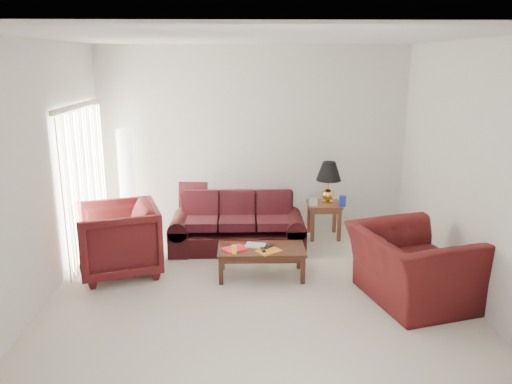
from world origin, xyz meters
TOP-DOWN VIEW (x-y plane):
  - floor at (0.00, 0.00)m, footprint 5.00×5.00m
  - blinds at (-2.42, 1.30)m, footprint 0.10×2.00m
  - sofa at (-0.26, 1.46)m, footprint 2.06×1.03m
  - throw_pillow at (-0.96, 2.03)m, footprint 0.45×0.24m
  - end_table at (1.12, 1.97)m, footprint 0.55×0.55m
  - table_lamp at (1.17, 2.00)m, footprint 0.49×0.49m
  - clock at (0.92, 1.83)m, footprint 0.13×0.06m
  - blue_canister at (1.37, 1.78)m, footprint 0.12×0.12m
  - picture_frame at (1.01, 2.18)m, footprint 0.17×0.18m
  - floor_lamp at (-1.99, 2.05)m, footprint 0.30×0.30m
  - armchair_left at (-1.82, 0.64)m, footprint 1.29×1.27m
  - armchair_right at (1.79, -0.24)m, footprint 1.46×1.57m
  - coffee_table at (0.06, 0.47)m, footprint 1.15×0.60m
  - magazine_red at (-0.29, 0.43)m, footprint 0.36×0.34m
  - magazine_white at (-0.02, 0.55)m, footprint 0.30×0.26m
  - magazine_orange at (0.15, 0.34)m, footprint 0.36×0.34m
  - remote_a at (0.07, 0.34)m, footprint 0.07×0.16m
  - remote_b at (0.16, 0.45)m, footprint 0.14×0.15m
  - yellow_glass at (-0.29, 0.30)m, footprint 0.08×0.08m

SIDE VIEW (x-z plane):
  - floor at x=0.00m, z-range 0.00..0.00m
  - coffee_table at x=0.06m, z-range 0.00..0.40m
  - end_table at x=1.12m, z-range 0.00..0.56m
  - magazine_white at x=-0.02m, z-range 0.40..0.41m
  - magazine_orange at x=0.15m, z-range 0.40..0.41m
  - magazine_red at x=-0.29m, z-range 0.40..0.41m
  - sofa at x=-0.26m, z-range 0.00..0.81m
  - remote_a at x=0.07m, z-range 0.41..0.43m
  - remote_b at x=0.16m, z-range 0.41..0.43m
  - armchair_right at x=1.79m, z-range 0.00..0.86m
  - yellow_glass at x=-0.29m, z-range 0.40..0.50m
  - armchair_left at x=-1.82m, z-range 0.00..0.94m
  - clock at x=0.92m, z-range 0.56..0.69m
  - picture_frame at x=1.01m, z-range 0.61..0.66m
  - blue_canister at x=1.37m, z-range 0.56..0.73m
  - throw_pillow at x=-0.96m, z-range 0.45..0.91m
  - floor_lamp at x=-1.99m, z-range 0.00..1.76m
  - table_lamp at x=1.17m, z-range 0.56..1.22m
  - blinds at x=-2.42m, z-range 0.00..2.16m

